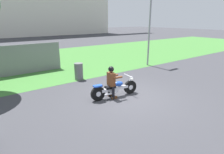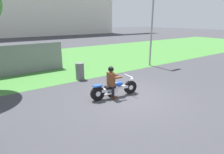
% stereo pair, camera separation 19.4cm
% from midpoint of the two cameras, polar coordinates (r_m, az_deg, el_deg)
% --- Properties ---
extents(ground, '(120.00, 120.00, 0.00)m').
position_cam_midpoint_polar(ground, '(8.26, 5.52, -6.04)').
color(ground, '#38383D').
extents(grass_verge, '(60.00, 12.00, 0.01)m').
position_cam_midpoint_polar(grass_verge, '(16.14, -16.37, 4.82)').
color(grass_verge, '#3D7533').
rests_on(grass_verge, ground).
extents(motorcycle_lead, '(2.22, 0.66, 0.86)m').
position_cam_midpoint_polar(motorcycle_lead, '(8.11, 1.56, -3.51)').
color(motorcycle_lead, black).
rests_on(motorcycle_lead, ground).
extents(rider_lead, '(0.58, 0.50, 1.39)m').
position_cam_midpoint_polar(rider_lead, '(7.90, 0.51, -0.82)').
color(rider_lead, black).
rests_on(rider_lead, ground).
extents(streetlight_pole, '(0.96, 0.20, 5.09)m').
position_cam_midpoint_polar(streetlight_pole, '(13.87, 12.86, 16.65)').
color(streetlight_pole, gray).
rests_on(streetlight_pole, ground).
extents(trash_can, '(0.47, 0.47, 0.93)m').
position_cam_midpoint_polar(trash_can, '(10.62, -9.15, 1.74)').
color(trash_can, '#595E5B').
rests_on(trash_can, ground).
extents(fence_segment, '(7.00, 0.06, 1.80)m').
position_cam_midpoint_polar(fence_segment, '(12.55, -29.64, 4.11)').
color(fence_segment, slate).
rests_on(fence_segment, ground).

